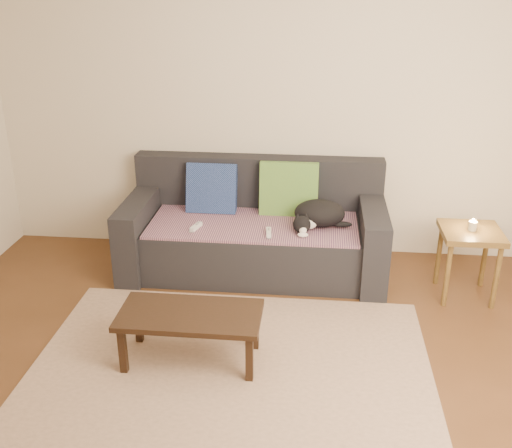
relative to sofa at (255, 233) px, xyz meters
name	(u,v)px	position (x,y,z in m)	size (l,w,h in m)	color
ground	(227,384)	(0.00, -1.57, -0.31)	(4.50, 4.50, 0.00)	brown
back_wall	(260,103)	(0.00, 0.43, 0.99)	(4.50, 0.04, 2.60)	beige
sofa	(255,233)	(0.00, 0.00, 0.00)	(2.10, 0.94, 0.87)	#232328
throw_blanket	(253,224)	(0.00, -0.09, 0.12)	(1.66, 0.74, 0.02)	#3E2546
cushion_navy	(212,188)	(-0.38, 0.17, 0.32)	(0.42, 0.10, 0.42)	navy
cushion_green	(289,191)	(0.27, 0.17, 0.32)	(0.48, 0.12, 0.48)	#0B4943
cat	(318,214)	(0.51, -0.11, 0.23)	(0.50, 0.46, 0.21)	black
wii_remote_a	(196,227)	(-0.44, -0.25, 0.15)	(0.15, 0.04, 0.03)	white
wii_remote_b	(269,232)	(0.14, -0.30, 0.15)	(0.15, 0.04, 0.03)	white
side_table	(470,242)	(1.64, -0.31, 0.14)	(0.44, 0.44, 0.54)	brown
candle	(473,225)	(1.64, -0.31, 0.27)	(0.06, 0.06, 0.09)	beige
rug	(231,368)	(0.00, -1.42, -0.30)	(2.50, 1.80, 0.01)	tan
coffee_table	(190,319)	(-0.26, -1.36, 0.00)	(0.89, 0.44, 0.35)	black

